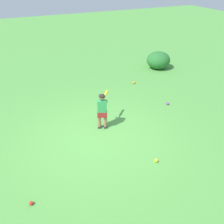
{
  "coord_description": "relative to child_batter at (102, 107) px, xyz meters",
  "views": [
    {
      "loc": [
        5.25,
        -1.98,
        4.06
      ],
      "look_at": [
        -0.42,
        0.66,
        0.45
      ],
      "focal_mm": 40.8,
      "sensor_mm": 36.0,
      "label": 1
    }
  ],
  "objects": [
    {
      "name": "play_ball_midfield",
      "position": [
        -2.34,
        2.33,
        -0.6
      ],
      "size": [
        0.1,
        0.1,
        0.1
      ],
      "primitive_type": "sphere",
      "color": "orange",
      "rests_on": "ground"
    },
    {
      "name": "play_ball_far_left",
      "position": [
        -0.34,
        2.5,
        -0.6
      ],
      "size": [
        0.09,
        0.09,
        0.09
      ],
      "primitive_type": "sphere",
      "color": "purple",
      "rests_on": "ground"
    },
    {
      "name": "play_ball_by_bucket",
      "position": [
        1.94,
        -2.35,
        -0.61
      ],
      "size": [
        0.08,
        0.08,
        0.08
      ],
      "primitive_type": "sphere",
      "color": "red",
      "rests_on": "ground"
    },
    {
      "name": "shrub_left_background",
      "position": [
        -3.41,
        4.17,
        -0.27
      ],
      "size": [
        1.01,
        1.06,
        0.76
      ],
      "primitive_type": "ellipsoid",
      "color": "#286B2D",
      "rests_on": "ground"
    },
    {
      "name": "ground_plane",
      "position": [
        0.44,
        -0.37,
        -0.65
      ],
      "size": [
        40.0,
        40.0,
        0.0
      ],
      "primitive_type": "plane",
      "color": "#519942"
    },
    {
      "name": "play_ball_far_right",
      "position": [
        1.92,
        0.56,
        -0.61
      ],
      "size": [
        0.09,
        0.09,
        0.09
      ],
      "primitive_type": "sphere",
      "color": "yellow",
      "rests_on": "ground"
    },
    {
      "name": "child_batter",
      "position": [
        0.0,
        0.0,
        0.0
      ],
      "size": [
        0.67,
        0.57,
        1.08
      ],
      "color": "#232328",
      "rests_on": "ground"
    }
  ]
}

